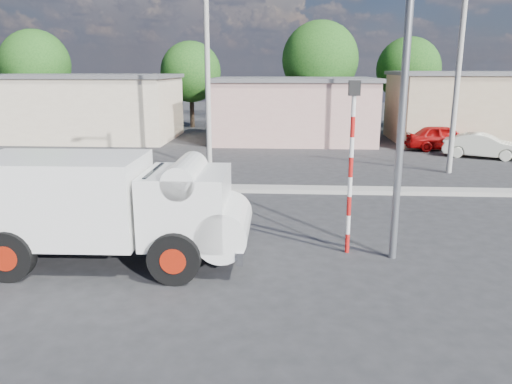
# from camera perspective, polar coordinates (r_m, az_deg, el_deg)

# --- Properties ---
(ground_plane) EXTENTS (120.00, 120.00, 0.00)m
(ground_plane) POSITION_cam_1_polar(r_m,az_deg,el_deg) (11.86, -4.55, -9.12)
(ground_plane) COLOR #28282A
(ground_plane) RESTS_ON ground
(median) EXTENTS (40.00, 0.80, 0.16)m
(median) POSITION_cam_1_polar(r_m,az_deg,el_deg) (19.41, -1.27, 0.39)
(median) COLOR #99968E
(median) RESTS_ON ground
(truck) EXTENTS (6.43, 2.70, 2.64)m
(truck) POSITION_cam_1_polar(r_m,az_deg,el_deg) (12.35, -15.93, -1.51)
(truck) COLOR black
(truck) RESTS_ON ground
(bicycle) EXTENTS (1.96, 0.99, 0.98)m
(bicycle) POSITION_cam_1_polar(r_m,az_deg,el_deg) (13.74, -8.21, -3.76)
(bicycle) COLOR #16272A
(bicycle) RESTS_ON ground
(cyclist) EXTENTS (0.54, 0.72, 1.78)m
(cyclist) POSITION_cam_1_polar(r_m,az_deg,el_deg) (13.62, -8.27, -2.16)
(cyclist) COLOR silver
(cyclist) RESTS_ON ground
(car_cream) EXTENTS (4.16, 2.80, 1.30)m
(car_cream) POSITION_cam_1_polar(r_m,az_deg,el_deg) (29.05, 24.50, 4.83)
(car_cream) COLOR white
(car_cream) RESTS_ON ground
(car_red) EXTENTS (4.46, 2.02, 1.48)m
(car_red) POSITION_cam_1_polar(r_m,az_deg,el_deg) (30.96, 20.58, 5.87)
(car_red) COLOR #990707
(car_red) RESTS_ON ground
(traffic_pole) EXTENTS (0.28, 0.18, 4.36)m
(traffic_pole) POSITION_cam_1_polar(r_m,az_deg,el_deg) (12.57, 10.85, 4.34)
(traffic_pole) COLOR red
(traffic_pole) RESTS_ON ground
(streetlight) EXTENTS (2.34, 0.22, 9.00)m
(streetlight) POSITION_cam_1_polar(r_m,az_deg,el_deg) (12.26, 16.05, 14.94)
(streetlight) COLOR slate
(streetlight) RESTS_ON ground
(building_row) EXTENTS (37.80, 7.30, 4.44)m
(building_row) POSITION_cam_1_polar(r_m,az_deg,el_deg) (32.90, 2.72, 9.61)
(building_row) COLOR beige
(building_row) RESTS_ON ground
(tree_row) EXTENTS (34.13, 7.32, 8.10)m
(tree_row) POSITION_cam_1_polar(r_m,az_deg,el_deg) (39.60, -2.10, 14.26)
(tree_row) COLOR #38281E
(tree_row) RESTS_ON ground
(utility_poles) EXTENTS (35.40, 0.24, 8.00)m
(utility_poles) POSITION_cam_1_polar(r_m,az_deg,el_deg) (22.86, 7.88, 12.42)
(utility_poles) COLOR #99968E
(utility_poles) RESTS_ON ground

